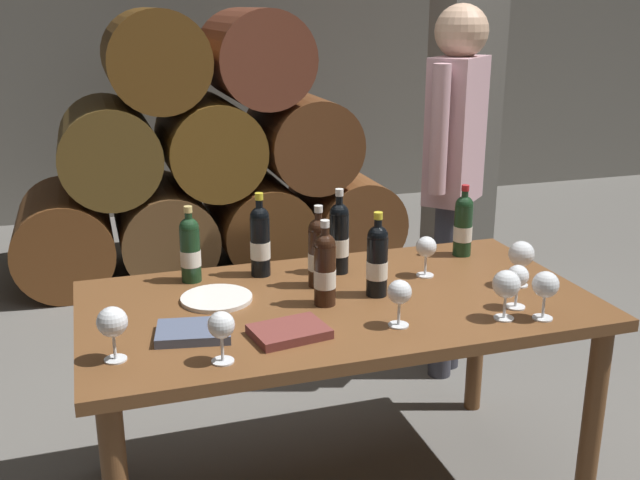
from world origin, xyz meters
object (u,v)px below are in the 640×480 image
Objects in this scene: wine_bottle_6 at (339,237)px; wine_glass_4 at (221,327)px; wine_bottle_1 at (377,260)px; wine_glass_3 at (545,286)px; wine_bottle_0 at (325,268)px; wine_bottle_4 at (260,240)px; serving_plate at (217,298)px; leather_ledger at (289,332)px; wine_glass_2 at (521,255)px; wine_glass_7 at (426,248)px; wine_glass_0 at (518,278)px; wine_glass_5 at (400,294)px; wine_glass_6 at (112,323)px; dining_table at (338,324)px; wine_glass_1 at (506,285)px; sommelier_presenting at (454,160)px; wine_bottle_2 at (318,252)px; wine_bottle_3 at (190,249)px; wine_bottle_5 at (463,225)px; tasting_notebook at (194,332)px.

wine_glass_4 is (-0.55, -0.59, -0.03)m from wine_bottle_6.
wine_bottle_1 is 1.86× the size of wine_glass_3.
wine_bottle_0 is at bearing 152.40° from wine_glass_3.
serving_plate is (-0.20, -0.20, -0.13)m from wine_bottle_4.
wine_glass_2 is at bearing 0.95° from leather_ledger.
wine_glass_7 is (0.43, 0.14, -0.02)m from wine_bottle_0.
wine_glass_7 is at bearing 112.93° from wine_glass_0.
wine_glass_5 is (0.56, 0.08, -0.00)m from wine_glass_4.
wine_glass_6 is at bearing 179.67° from wine_glass_0.
dining_table is 0.34m from wine_glass_5.
dining_table is 11.33× the size of wine_glass_4.
serving_plate is at bearing 158.72° from wine_glass_0.
wine_glass_1 is at bearing -3.73° from wine_glass_6.
wine_glass_4 is 0.47m from serving_plate.
wine_bottle_6 reaches higher than wine_glass_7.
wine_bottle_0 is 0.46m from wine_glass_7.
wine_glass_2 is at bearing -3.72° from wine_bottle_0.
wine_glass_5 is 0.09× the size of sommelier_presenting.
wine_glass_5 reaches higher than wine_glass_0.
wine_bottle_2 is 0.16m from wine_bottle_6.
wine_glass_3 is at bearing -107.59° from wine_glass_2.
wine_bottle_6 is 0.77m from wine_glass_3.
wine_glass_0 is at bearing -30.36° from wine_bottle_3.
sommelier_presenting is (1.00, 0.44, 0.15)m from wine_bottle_4.
wine_glass_5 is at bearing -67.45° from dining_table.
wine_bottle_6 is at bearing 62.50° from wine_bottle_0.
wine_bottle_1 is at bearing 134.40° from wine_glass_1.
wine_glass_3 reaches higher than wine_glass_0.
wine_glass_4 is at bearing -150.29° from wine_bottle_1.
wine_bottle_5 is 0.30m from wine_glass_7.
wine_bottle_1 is at bearing -148.70° from wine_bottle_5.
leather_ledger is at bearing -150.32° from wine_glass_7.
dining_table is 10.67× the size of wine_glass_6.
sommelier_presenting reaches higher than tasting_notebook.
wine_glass_4 is at bearing -166.49° from wine_glass_2.
wine_glass_6 is at bearing -162.92° from wine_bottle_0.
wine_bottle_6 is (0.53, -0.07, 0.01)m from wine_bottle_3.
wine_glass_7 is (0.29, -0.13, -0.03)m from wine_bottle_6.
wine_bottle_2 is 0.92× the size of wine_bottle_6.
wine_glass_7 is (0.38, 0.12, 0.20)m from dining_table.
wine_glass_0 is 0.93× the size of wine_glass_3.
wine_glass_2 is at bearing -6.19° from dining_table.
sommelier_presenting is at bearing 55.63° from wine_glass_7.
wine_bottle_1 is 0.68m from wine_glass_4.
dining_table is 7.73× the size of tasting_notebook.
serving_plate is (0.06, 0.45, -0.10)m from wine_glass_4.
wine_glass_2 reaches higher than wine_glass_0.
wine_bottle_3 is at bearing 137.66° from wine_bottle_0.
wine_bottle_0 is at bearing 17.08° from wine_glass_6.
wine_glass_5 is (-0.03, -0.26, -0.02)m from wine_bottle_1.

